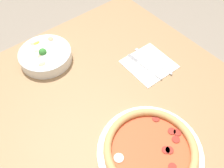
% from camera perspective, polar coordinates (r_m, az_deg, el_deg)
% --- Properties ---
extents(dining_table, '(1.03, 0.95, 0.75)m').
position_cam_1_polar(dining_table, '(1.03, -2.00, -7.19)').
color(dining_table, '#99724C').
rests_on(dining_table, ground_plane).
extents(pizza, '(0.34, 0.34, 0.04)m').
position_cam_1_polar(pizza, '(0.83, 8.78, -14.75)').
color(pizza, white).
rests_on(pizza, dining_table).
extents(bowl, '(0.22, 0.22, 0.07)m').
position_cam_1_polar(bowl, '(1.08, -15.03, 6.37)').
color(bowl, white).
rests_on(bowl, dining_table).
extents(napkin, '(0.18, 0.18, 0.00)m').
position_cam_1_polar(napkin, '(1.05, 8.46, 4.53)').
color(napkin, white).
rests_on(napkin, dining_table).
extents(fork, '(0.02, 0.18, 0.00)m').
position_cam_1_polar(fork, '(1.04, 7.49, 3.93)').
color(fork, silver).
rests_on(fork, napkin).
extents(knife, '(0.03, 0.20, 0.01)m').
position_cam_1_polar(knife, '(1.06, 9.71, 4.95)').
color(knife, silver).
rests_on(knife, napkin).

